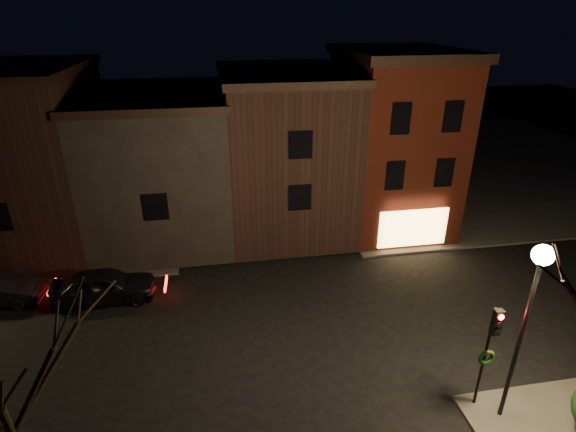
% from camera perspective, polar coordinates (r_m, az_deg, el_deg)
% --- Properties ---
extents(ground, '(120.00, 120.00, 0.00)m').
position_cam_1_polar(ground, '(20.25, 0.17, -13.65)').
color(ground, black).
rests_on(ground, ground).
extents(sidewalk_far_right, '(30.00, 30.00, 0.12)m').
position_cam_1_polar(sidewalk_far_right, '(44.08, 21.96, 6.47)').
color(sidewalk_far_right, '#2D2B28').
rests_on(sidewalk_far_right, ground).
extents(corner_building, '(6.50, 8.50, 10.50)m').
position_cam_1_polar(corner_building, '(28.23, 13.15, 9.40)').
color(corner_building, '#48150C').
rests_on(corner_building, ground).
extents(row_building_a, '(7.30, 10.30, 9.40)m').
position_cam_1_polar(row_building_a, '(27.58, -0.51, 8.46)').
color(row_building_a, black).
rests_on(row_building_a, ground).
extents(row_building_b, '(7.80, 10.30, 8.40)m').
position_cam_1_polar(row_building_b, '(27.56, -15.65, 6.43)').
color(row_building_b, black).
rests_on(row_building_b, ground).
extents(row_building_c, '(7.30, 10.30, 9.90)m').
position_cam_1_polar(row_building_c, '(29.05, -30.23, 6.43)').
color(row_building_c, black).
rests_on(row_building_c, ground).
extents(street_lamp_near, '(0.60, 0.60, 6.48)m').
position_cam_1_polar(street_lamp_near, '(15.08, 28.76, -8.07)').
color(street_lamp_near, black).
rests_on(street_lamp_near, sidewalk_near_right).
extents(traffic_signal, '(0.58, 0.38, 4.05)m').
position_cam_1_polar(traffic_signal, '(16.36, 24.28, -14.55)').
color(traffic_signal, black).
rests_on(traffic_signal, sidewalk_near_right).
extents(parked_car_a, '(4.76, 2.08, 1.60)m').
position_cam_1_polar(parked_car_a, '(22.97, -22.30, -8.20)').
color(parked_car_a, black).
rests_on(parked_car_a, ground).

